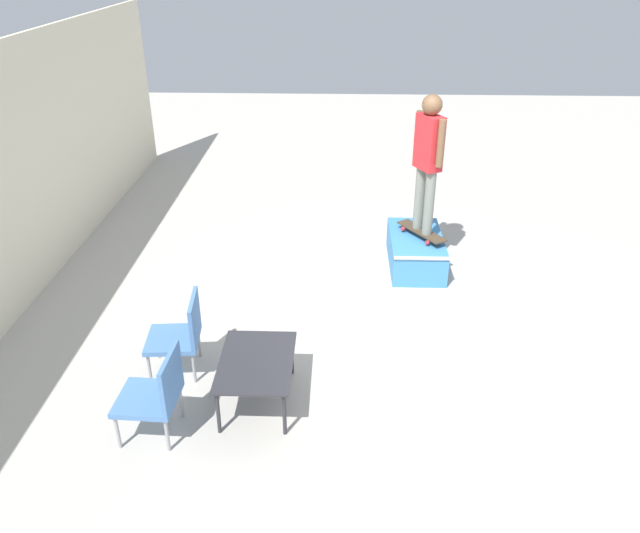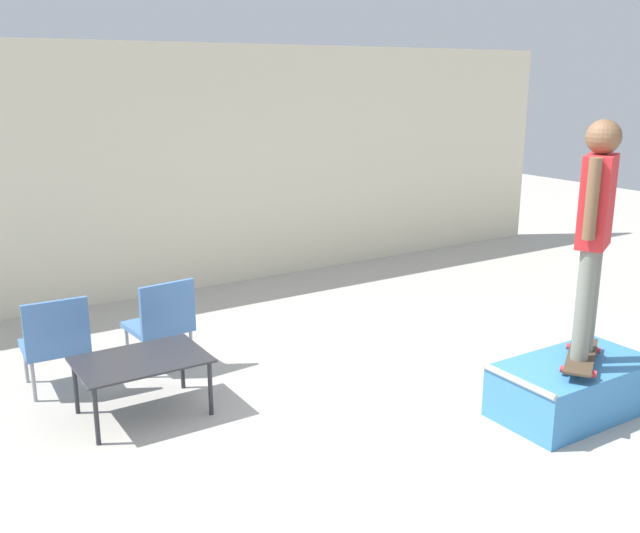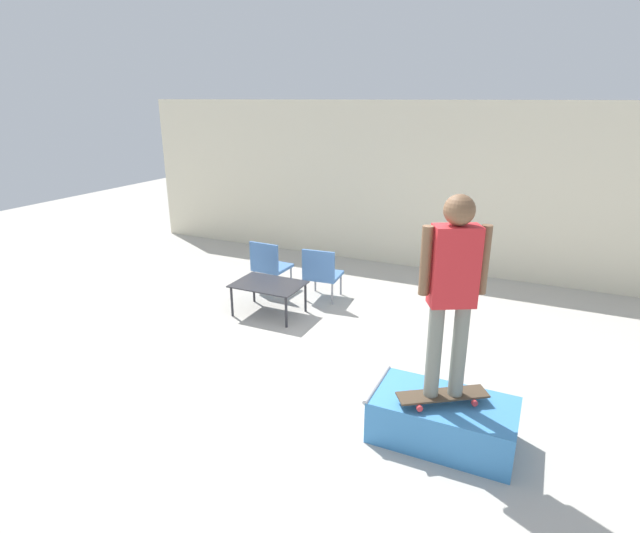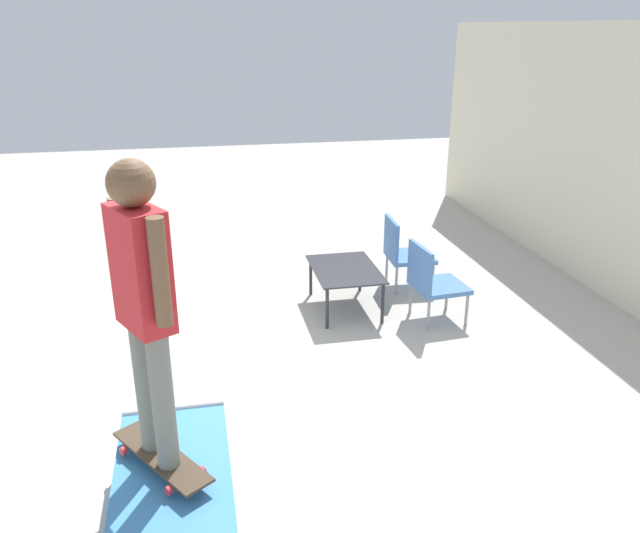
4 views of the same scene
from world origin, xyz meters
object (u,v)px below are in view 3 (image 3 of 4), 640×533
patio_chair_left (269,264)px  patio_chair_right (322,272)px  skateboard_on_ramp (442,395)px  skate_ramp_box (442,420)px  coffee_table (269,287)px  person_skater (453,282)px

patio_chair_left → patio_chair_right: size_ratio=1.00×
skateboard_on_ramp → patio_chair_left: size_ratio=0.93×
skate_ramp_box → coffee_table: coffee_table is taller
skate_ramp_box → skateboard_on_ramp: bearing=-100.2°
skate_ramp_box → patio_chair_left: bearing=142.2°
coffee_table → skate_ramp_box: bearing=-31.8°
skate_ramp_box → skateboard_on_ramp: 0.30m
person_skater → patio_chair_left: bearing=113.5°
skateboard_on_ramp → coffee_table: skateboard_on_ramp is taller
patio_chair_left → skate_ramp_box: bearing=144.8°
skate_ramp_box → skateboard_on_ramp: (-0.01, -0.06, 0.30)m
skateboard_on_ramp → person_skater: (0.00, 0.00, 1.08)m
person_skater → patio_chair_right: size_ratio=2.12×
patio_chair_left → person_skater: bearing=144.1°
person_skater → coffee_table: size_ratio=1.81×
patio_chair_left → patio_chair_right: bearing=-177.3°
coffee_table → person_skater: bearing=-32.7°
skateboard_on_ramp → patio_chair_left: patio_chair_left is taller
skateboard_on_ramp → person_skater: person_skater is taller
skateboard_on_ramp → coffee_table: bearing=113.5°
skateboard_on_ramp → patio_chair_right: (-2.43, 2.68, -0.05)m
skate_ramp_box → coffee_table: size_ratio=1.31×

